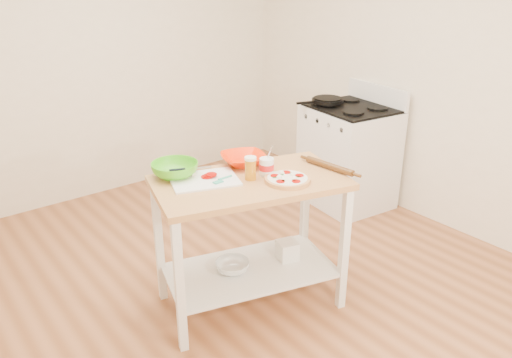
{
  "coord_description": "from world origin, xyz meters",
  "views": [
    {
      "loc": [
        -1.73,
        -2.36,
        2.08
      ],
      "look_at": [
        0.08,
        -0.06,
        0.85
      ],
      "focal_mm": 35.0,
      "sensor_mm": 36.0,
      "label": 1
    }
  ],
  "objects": [
    {
      "name": "shelf_bin",
      "position": [
        0.25,
        -0.18,
        0.32
      ],
      "size": [
        0.16,
        0.16,
        0.13
      ],
      "primitive_type": "cube",
      "rotation": [
        0.0,
        0.0,
        -0.28
      ],
      "color": "white",
      "rests_on": "prep_island"
    },
    {
      "name": "pizza",
      "position": [
        0.14,
        -0.29,
        0.92
      ],
      "size": [
        0.28,
        0.28,
        0.04
      ],
      "rotation": [
        0.0,
        0.0,
        -0.59
      ],
      "color": "#E3A461",
      "rests_on": "prep_island"
    },
    {
      "name": "skillet",
      "position": [
        1.56,
        0.77,
        0.98
      ],
      "size": [
        0.45,
        0.29,
        0.03
      ],
      "rotation": [
        0.0,
        0.0,
        -0.3
      ],
      "color": "black",
      "rests_on": "gas_stove"
    },
    {
      "name": "knife",
      "position": [
        -0.27,
        0.23,
        0.92
      ],
      "size": [
        0.26,
        0.12,
        0.01
      ],
      "rotation": [
        0.0,
        0.0,
        -0.41
      ],
      "color": "silver",
      "rests_on": "cutting_board"
    },
    {
      "name": "green_bowl",
      "position": [
        -0.36,
        0.2,
        0.95
      ],
      "size": [
        0.31,
        0.31,
        0.09
      ],
      "primitive_type": "imported",
      "rotation": [
        0.0,
        0.0,
        -0.08
      ],
      "color": "#4ABF1A",
      "rests_on": "prep_island"
    },
    {
      "name": "shelf_glass_bowl",
      "position": [
        -0.13,
        -0.08,
        0.3
      ],
      "size": [
        0.31,
        0.31,
        0.07
      ],
      "primitive_type": "imported",
      "rotation": [
        0.0,
        0.0,
        -0.51
      ],
      "color": "silver",
      "rests_on": "prep_island"
    },
    {
      "name": "spatula",
      "position": [
        -0.18,
        -0.06,
        0.92
      ],
      "size": [
        0.15,
        0.05,
        0.01
      ],
      "rotation": [
        0.0,
        0.0,
        0.03
      ],
      "color": "teal",
      "rests_on": "cutting_board"
    },
    {
      "name": "rolling_pin",
      "position": [
        0.48,
        -0.31,
        0.92
      ],
      "size": [
        0.08,
        0.37,
        0.04
      ],
      "primitive_type": "cylinder",
      "rotation": [
        1.57,
        0.0,
        0.1
      ],
      "color": "#583414",
      "rests_on": "prep_island"
    },
    {
      "name": "beer_pint",
      "position": [
        -0.02,
        -0.13,
        0.97
      ],
      "size": [
        0.07,
        0.07,
        0.14
      ],
      "color": "#BC710E",
      "rests_on": "prep_island"
    },
    {
      "name": "cutting_board",
      "position": [
        -0.25,
        0.03,
        0.91
      ],
      "size": [
        0.48,
        0.42,
        0.04
      ],
      "rotation": [
        0.0,
        0.0,
        -0.34
      ],
      "color": "white",
      "rests_on": "prep_island"
    },
    {
      "name": "orange_bowl",
      "position": [
        0.1,
        0.1,
        0.94
      ],
      "size": [
        0.37,
        0.37,
        0.07
      ],
      "primitive_type": "imported",
      "rotation": [
        0.0,
        0.0,
        -0.35
      ],
      "color": "#FF2C02",
      "rests_on": "prep_island"
    },
    {
      "name": "room_shell",
      "position": [
        0.0,
        0.0,
        1.35
      ],
      "size": [
        4.04,
        4.54,
        2.74
      ],
      "color": "#A7663D",
      "rests_on": "ground"
    },
    {
      "name": "prep_island",
      "position": [
        -0.02,
        -0.13,
        0.65
      ],
      "size": [
        1.29,
        0.93,
        0.9
      ],
      "rotation": [
        0.0,
        0.0,
        -0.28
      ],
      "color": "tan",
      "rests_on": "ground"
    },
    {
      "name": "yogurt_tub",
      "position": [
        0.1,
        -0.13,
        0.96
      ],
      "size": [
        0.09,
        0.09,
        0.2
      ],
      "color": "white",
      "rests_on": "prep_island"
    },
    {
      "name": "gas_stove",
      "position": [
        1.67,
        0.56,
        0.47
      ],
      "size": [
        0.73,
        0.83,
        1.11
      ],
      "rotation": [
        0.0,
        0.0,
        -0.12
      ],
      "color": "white",
      "rests_on": "ground"
    }
  ]
}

